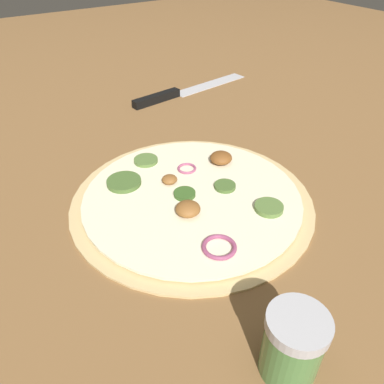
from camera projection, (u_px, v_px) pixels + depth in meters
The scene contains 4 objects.
ground_plane at pixel (192, 201), 0.57m from camera, with size 3.00×3.00×0.00m, color brown.
pizza at pixel (192, 197), 0.57m from camera, with size 0.37×0.37×0.03m.
knife at pixel (175, 94), 0.90m from camera, with size 0.34×0.07×0.02m.
spice_jar at pixel (293, 345), 0.34m from camera, with size 0.06×0.06×0.08m.
Camera 1 is at (-0.25, -0.38, 0.35)m, focal length 35.00 mm.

